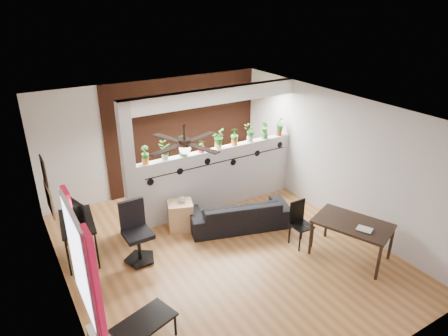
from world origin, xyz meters
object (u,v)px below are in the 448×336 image
cup (182,200)px  cube_shelf (181,216)px  potted_plant_5 (235,136)px  coffee_table (144,324)px  potted_plant_0 (145,154)px  potted_plant_7 (265,129)px  potted_plant_2 (183,144)px  potted_plant_4 (218,138)px  potted_plant_6 (250,133)px  sofa (239,214)px  potted_plant_8 (279,127)px  computer_desk (77,224)px  folding_chair (299,219)px  dining_table (352,226)px  office_chair (137,236)px  potted_plant_3 (201,143)px  ceiling_fan (185,145)px  potted_plant_1 (165,150)px

cup → cube_shelf: bearing=180.0°
potted_plant_5 → coffee_table: (-3.13, -2.74, -1.21)m
potted_plant_0 → potted_plant_7: bearing=0.0°
potted_plant_2 → potted_plant_7: (1.98, 0.00, -0.03)m
potted_plant_4 → potted_plant_6: 0.79m
cup → coffee_table: bearing=-125.7°
potted_plant_2 → cup: bearing=-123.0°
sofa → potted_plant_2: bearing=-34.9°
potted_plant_8 → potted_plant_7: bearing=180.0°
potted_plant_6 → cube_shelf: (-1.89, -0.41, -1.26)m
potted_plant_0 → computer_desk: 1.71m
potted_plant_6 → potted_plant_8: 0.79m
potted_plant_4 → folding_chair: bearing=-74.7°
dining_table → folding_chair: size_ratio=1.69×
potted_plant_2 → dining_table: (1.84, -2.77, -0.97)m
potted_plant_4 → office_chair: size_ratio=0.37×
dining_table → cube_shelf: bearing=132.4°
potted_plant_2 → folding_chair: potted_plant_2 is taller
potted_plant_2 → potted_plant_3: bearing=0.0°
sofa → coffee_table: 3.23m
computer_desk → dining_table: bearing=-30.9°
potted_plant_2 → sofa: bearing=-51.6°
ceiling_fan → sofa: (1.54, 0.88, -2.04)m
potted_plant_5 → potted_plant_6: 0.40m
potted_plant_1 → dining_table: potted_plant_1 is taller
potted_plant_6 → potted_plant_1: bearing=-180.0°
potted_plant_5 → potted_plant_7: (0.79, 0.00, 0.01)m
potted_plant_0 → potted_plant_1: bearing=0.0°
cube_shelf → potted_plant_4: bearing=39.6°
folding_chair → potted_plant_0: bearing=136.9°
potted_plant_5 → ceiling_fan: bearing=-137.9°
potted_plant_0 → cup: 1.13m
potted_plant_8 → folding_chair: (-1.04, -1.99, -1.04)m
ceiling_fan → potted_plant_2: 2.10m
potted_plant_1 → coffee_table: 3.37m
coffee_table → potted_plant_2: bearing=54.7°
potted_plant_1 → potted_plant_6: (1.98, 0.00, 0.00)m
potted_plant_3 → cup: bearing=-148.3°
potted_plant_7 → folding_chair: 2.34m
potted_plant_4 → cube_shelf: potted_plant_4 is taller
potted_plant_0 → potted_plant_8: size_ratio=0.97×
potted_plant_3 → office_chair: (-1.78, -0.93, -1.06)m
potted_plant_8 → dining_table: bearing=-100.8°
potted_plant_5 → cube_shelf: size_ratio=0.65×
potted_plant_6 → coffee_table: size_ratio=0.41×
potted_plant_5 → potted_plant_7: size_ratio=0.96×
sofa → office_chair: size_ratio=1.73×
potted_plant_5 → potted_plant_4: bearing=180.0°
ceiling_fan → potted_plant_6: 3.09m
potted_plant_1 → cube_shelf: size_ratio=0.63×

